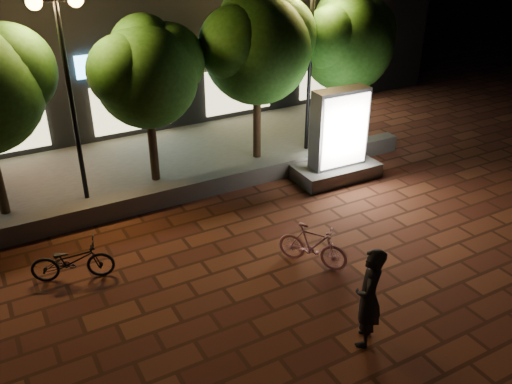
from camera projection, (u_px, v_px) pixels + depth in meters
ground at (223, 288)px, 11.03m from camera, size 80.00×80.00×0.00m
retaining_wall at (156, 197)px, 14.02m from camera, size 16.00×0.45×0.50m
sidewalk at (128, 169)px, 16.06m from camera, size 16.00×5.00×0.08m
tree_mid at (147, 69)px, 14.03m from camera, size 3.24×2.70×4.50m
tree_right at (258, 42)px, 15.29m from camera, size 3.72×3.10×5.07m
tree_far_right at (347, 38)px, 16.76m from camera, size 3.48×2.90×4.76m
street_lamp_left at (63, 48)px, 12.57m from camera, size 1.26×0.36×5.18m
street_lamp_right at (312, 27)px, 15.64m from camera, size 1.26×0.36×4.98m
ad_kiosk at (338, 143)px, 15.16m from camera, size 2.46×1.28×2.63m
scooter_pink at (313, 246)px, 11.58m from camera, size 1.25×1.57×0.95m
rider at (369, 298)px, 9.24m from camera, size 0.82×0.82×1.92m
scooter_parked at (72, 261)px, 11.13m from camera, size 1.79×1.11×0.89m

